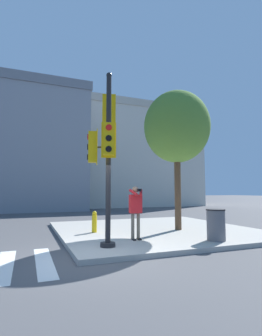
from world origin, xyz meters
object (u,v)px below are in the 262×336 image
at_px(traffic_signal_pole, 105,145).
at_px(fire_hydrant, 94,222).
at_px(person_photographer, 136,207).
at_px(trash_bin, 216,225).
at_px(street_tree, 177,127).

bearing_deg(traffic_signal_pole, fire_hydrant, 82.42).
distance_m(person_photographer, trash_bin, 2.66).
xyz_separation_m(traffic_signal_pole, trash_bin, (3.61, -0.43, -2.43)).
bearing_deg(fire_hydrant, street_tree, -9.92).
relative_size(traffic_signal_pole, person_photographer, 2.97).
bearing_deg(street_tree, person_photographer, -150.49).
bearing_deg(traffic_signal_pole, person_photographer, 28.44).
relative_size(street_tree, trash_bin, 5.84).
bearing_deg(fire_hydrant, person_photographer, -66.01).
distance_m(traffic_signal_pole, trash_bin, 4.37).
height_order(traffic_signal_pole, person_photographer, traffic_signal_pole).
distance_m(street_tree, fire_hydrant, 5.22).
distance_m(fire_hydrant, trash_bin, 4.51).
xyz_separation_m(person_photographer, street_tree, (2.51, 1.42, 3.26)).
bearing_deg(fire_hydrant, trash_bin, -43.84).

